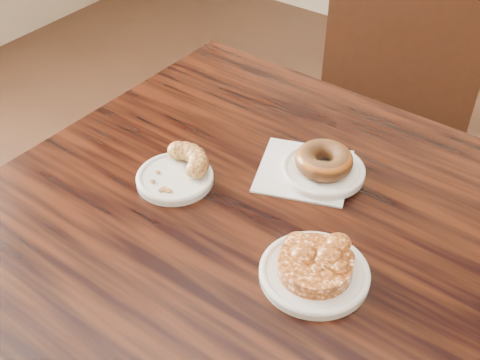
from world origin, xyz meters
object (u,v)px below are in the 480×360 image
Objects in this scene: chair_far at (396,103)px; cruller_fragment at (174,169)px; glazed_donut at (324,160)px; cafe_table at (249,340)px; apple_fritter at (316,263)px.

cruller_fragment is (-0.06, -0.94, 0.33)m from chair_far.
glazed_donut is at bearing 39.65° from cruller_fragment.
cafe_table is at bearing 79.20° from chair_far.
cafe_table is 8.53× the size of glazed_donut.
apple_fritter reaches higher than cruller_fragment.
apple_fritter is 0.33m from cruller_fragment.
apple_fritter is at bearing -8.18° from cruller_fragment.
chair_far is 1.00m from cruller_fragment.
glazed_donut is 0.84× the size of cruller_fragment.
cruller_fragment is (-0.33, 0.05, -0.00)m from apple_fritter.
apple_fritter is at bearing -62.99° from glazed_donut.
cruller_fragment is (-0.21, -0.18, -0.01)m from glazed_donut.
glazed_donut reaches higher than cruller_fragment.
cafe_table is 0.44m from cruller_fragment.
glazed_donut is at bearing 84.02° from chair_far.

